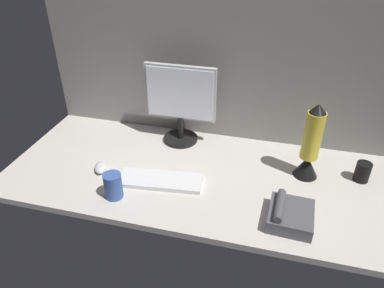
% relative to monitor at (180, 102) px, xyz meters
% --- Properties ---
extents(ground_plane, '(1.80, 0.80, 0.03)m').
position_rel_monitor_xyz_m(ground_plane, '(0.16, -0.25, -0.24)').
color(ground_plane, beige).
extents(cubicle_wall_back, '(1.80, 0.05, 0.74)m').
position_rel_monitor_xyz_m(cubicle_wall_back, '(0.16, 0.12, 0.15)').
color(cubicle_wall_back, gray).
rests_on(cubicle_wall_back, ground_plane).
extents(monitor, '(0.36, 0.18, 0.41)m').
position_rel_monitor_xyz_m(monitor, '(0.00, 0.00, 0.00)').
color(monitor, black).
rests_on(monitor, ground_plane).
extents(keyboard, '(0.38, 0.17, 0.02)m').
position_rel_monitor_xyz_m(keyboard, '(0.01, -0.38, -0.21)').
color(keyboard, silver).
rests_on(keyboard, ground_plane).
extents(mouse, '(0.09, 0.11, 0.03)m').
position_rel_monitor_xyz_m(mouse, '(-0.29, -0.36, -0.21)').
color(mouse, silver).
rests_on(mouse, ground_plane).
extents(mug_ceramic_blue, '(0.08, 0.08, 0.12)m').
position_rel_monitor_xyz_m(mug_ceramic_blue, '(-0.15, -0.52, -0.17)').
color(mug_ceramic_blue, '#38569E').
rests_on(mug_ceramic_blue, ground_plane).
extents(mug_black_travel, '(0.07, 0.07, 0.09)m').
position_rel_monitor_xyz_m(mug_black_travel, '(0.89, -0.13, -0.18)').
color(mug_black_travel, black).
rests_on(mug_black_travel, ground_plane).
extents(lava_lamp, '(0.11, 0.11, 0.36)m').
position_rel_monitor_xyz_m(lava_lamp, '(0.64, -0.16, -0.07)').
color(lava_lamp, black).
rests_on(lava_lamp, ground_plane).
extents(desk_phone, '(0.18, 0.20, 0.09)m').
position_rel_monitor_xyz_m(desk_phone, '(0.58, -0.48, -0.19)').
color(desk_phone, '#4C4C51').
rests_on(desk_phone, ground_plane).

